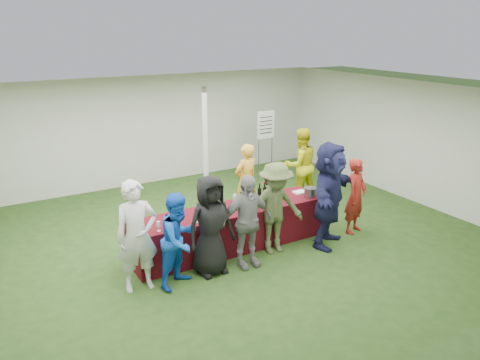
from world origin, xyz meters
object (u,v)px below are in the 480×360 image
customer_1 (179,240)px  wine_list_sign (266,130)px  serving_table (230,228)px  customer_2 (211,225)px  customer_5 (329,195)px  staff_back (300,165)px  customer_4 (275,208)px  customer_0 (137,236)px  staff_pourer (246,181)px  customer_6 (356,196)px  dump_bucket (310,192)px  customer_3 (247,222)px

customer_1 → wine_list_sign: bearing=15.4°
serving_table → customer_2: customer_2 is taller
serving_table → customer_5: size_ratio=1.87×
staff_back → customer_4: (-1.95, -1.87, -0.02)m
staff_back → customer_0: (-4.41, -1.86, 0.02)m
staff_pourer → customer_4: (-0.39, -1.65, 0.04)m
staff_pourer → wine_list_sign: bearing=-144.3°
customer_5 → customer_4: bearing=133.1°
serving_table → customer_2: 1.04m
customer_5 → customer_6: 0.86m
customer_2 → customer_6: bearing=-3.2°
customer_1 → customer_2: size_ratio=0.91×
customer_1 → customer_6: bearing=-26.0°
staff_back → customer_0: 4.79m
dump_bucket → customer_5: 0.55m
wine_list_sign → customer_5: 3.93m
staff_pourer → customer_6: bearing=117.4°
customer_3 → customer_6: 2.51m
serving_table → customer_2: (-0.70, -0.62, 0.45)m
serving_table → customer_1: customer_1 is taller
wine_list_sign → dump_bucket: bearing=-108.8°
staff_back → customer_4: size_ratio=1.02×
customer_3 → customer_6: (2.50, 0.13, -0.06)m
staff_pourer → customer_2: bearing=33.7°
customer_0 → customer_3: 1.78m
customer_0 → customer_5: (3.46, -0.24, 0.10)m
staff_back → customer_6: bearing=92.8°
staff_back → customer_3: bearing=45.0°
serving_table → customer_1: size_ratio=2.42×
wine_list_sign → customer_3: size_ratio=1.14×
customer_2 → customer_3: customer_2 is taller
customer_0 → customer_1: customer_0 is taller
customer_0 → customer_1: size_ratio=1.16×
wine_list_sign → customer_0: wine_list_sign is taller
dump_bucket → customer_1: (-2.87, -0.49, -0.10)m
customer_4 → customer_6: size_ratio=1.12×
staff_pourer → customer_0: bearing=17.7°
staff_back → customer_1: (-3.82, -2.05, -0.10)m
customer_1 → customer_4: bearing=-22.1°
customer_0 → wine_list_sign: bearing=41.0°
customer_3 → customer_6: bearing=4.9°
wine_list_sign → customer_5: customer_5 is taller
dump_bucket → customer_0: (-3.46, -0.30, 0.02)m
serving_table → customer_6: size_ratio=2.45×
dump_bucket → customer_2: 2.33m
customer_0 → customer_6: customer_0 is taller
wine_list_sign → customer_4: wine_list_sign is taller
customer_0 → dump_bucket: bearing=8.2°
dump_bucket → customer_1: 2.92m
dump_bucket → customer_4: size_ratio=0.14×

